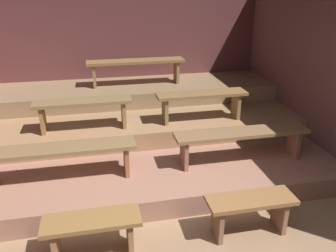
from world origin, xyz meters
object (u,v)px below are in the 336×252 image
Objects in this scene: bench_middle_left at (83,107)px; bench_upper_center at (136,65)px; bench_lower_right at (242,137)px; bench_floor_left at (92,229)px; bench_floor_right at (250,207)px; bench_lower_left at (60,154)px; bench_middle_right at (202,99)px.

bench_upper_center reaches higher than bench_middle_left.
bench_lower_right is 1.05× the size of bench_upper_center.
bench_floor_left is 1.00× the size of bench_floor_right.
bench_lower_left is at bearing 151.16° from bench_floor_right.
bench_middle_left is 0.80× the size of bench_upper_center.
bench_middle_right reaches higher than bench_floor_left.
bench_floor_right is 2.07m from bench_middle_right.
bench_lower_right is 1.31× the size of bench_middle_right.
bench_lower_left is 1.00× the size of bench_lower_right.
bench_lower_right is at bearing -63.02° from bench_upper_center.
bench_floor_left is 0.68× the size of bench_middle_left.
bench_lower_right is 2.50m from bench_upper_center.
bench_middle_right is 1.53m from bench_upper_center.
bench_floor_left is 2.26m from bench_lower_right.
bench_middle_left reaches higher than bench_lower_left.
bench_lower_right is at bearing 72.68° from bench_floor_right.
bench_upper_center reaches higher than bench_lower_right.
bench_floor_right is 2.26m from bench_lower_left.
bench_upper_center is at bearing 123.40° from bench_middle_right.
bench_middle_left is (-0.06, 2.00, 0.55)m from bench_floor_left.
bench_upper_center is (0.86, 3.25, 0.83)m from bench_floor_left.
bench_upper_center is (0.92, 1.26, 0.28)m from bench_middle_left.
bench_middle_left is at bearing 180.00° from bench_middle_right.
bench_lower_right is 2.24m from bench_middle_left.
bench_lower_right is at bearing 0.00° from bench_lower_left.
bench_floor_right is 1.17m from bench_lower_right.
bench_upper_center is at bearing 103.29° from bench_floor_right.
bench_lower_right is (0.34, 1.08, 0.30)m from bench_floor_right.
bench_floor_right is 3.45m from bench_upper_center.
bench_lower_left is at bearing -118.82° from bench_upper_center.
bench_upper_center reaches higher than bench_middle_right.
bench_middle_left is (-1.69, 2.00, 0.55)m from bench_floor_right.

